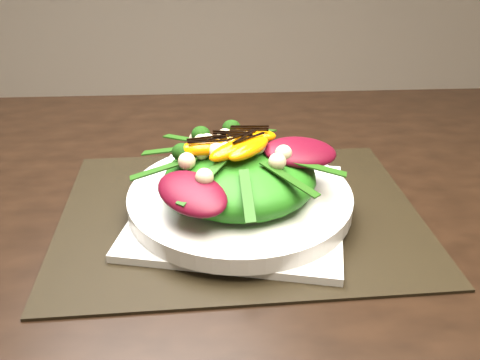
{
  "coord_description": "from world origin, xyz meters",
  "views": [
    {
      "loc": [
        0.02,
        -0.55,
        1.09
      ],
      "look_at": [
        0.05,
        -0.01,
        0.8
      ],
      "focal_mm": 38.0,
      "sensor_mm": 36.0,
      "label": 1
    }
  ],
  "objects": [
    {
      "name": "placemat",
      "position": [
        0.05,
        -0.01,
        0.75
      ],
      "size": [
        0.45,
        0.35,
        0.0
      ],
      "primitive_type": "cube",
      "rotation": [
        0.0,
        0.0,
        0.03
      ],
      "color": "black",
      "rests_on": "dining_table"
    },
    {
      "name": "dining_table",
      "position": [
        0.0,
        0.0,
        0.73
      ],
      "size": [
        1.6,
        0.9,
        0.75
      ],
      "primitive_type": "cube",
      "color": "black",
      "rests_on": "floor"
    },
    {
      "name": "salad_bowl",
      "position": [
        0.05,
        -0.01,
        0.77
      ],
      "size": [
        0.36,
        0.36,
        0.02
      ],
      "primitive_type": "cylinder",
      "rotation": [
        0.0,
        0.0,
        -0.38
      ],
      "color": "silver",
      "rests_on": "plate_base"
    },
    {
      "name": "radicchio_leaf",
      "position": [
        0.12,
        -0.01,
        0.83
      ],
      "size": [
        0.1,
        0.07,
        0.02
      ],
      "primitive_type": "ellipsoid",
      "rotation": [
        0.0,
        0.0,
        0.15
      ],
      "color": "#450714",
      "rests_on": "lettuce_mound"
    },
    {
      "name": "macadamia_nut",
      "position": [
        0.07,
        -0.05,
        0.84
      ],
      "size": [
        0.02,
        0.02,
        0.02
      ],
      "primitive_type": "sphere",
      "rotation": [
        0.0,
        0.0,
        0.25
      ],
      "color": "beige",
      "rests_on": "lettuce_mound"
    },
    {
      "name": "lettuce_mound",
      "position": [
        0.05,
        -0.01,
        0.8
      ],
      "size": [
        0.2,
        0.2,
        0.06
      ],
      "primitive_type": "ellipsoid",
      "rotation": [
        0.0,
        0.0,
        0.06
      ],
      "color": "#266813",
      "rests_on": "salad_bowl"
    },
    {
      "name": "broccoli_floret",
      "position": [
        -0.0,
        0.03,
        0.84
      ],
      "size": [
        0.03,
        0.03,
        0.03
      ],
      "primitive_type": "sphere",
      "rotation": [
        0.0,
        0.0,
        -0.03
      ],
      "color": "black",
      "rests_on": "lettuce_mound"
    },
    {
      "name": "orange_segment",
      "position": [
        0.05,
        0.01,
        0.84
      ],
      "size": [
        0.07,
        0.03,
        0.02
      ],
      "primitive_type": "ellipsoid",
      "rotation": [
        0.0,
        0.0,
        0.1
      ],
      "color": "orange",
      "rests_on": "lettuce_mound"
    },
    {
      "name": "balsamic_drizzle",
      "position": [
        0.05,
        0.01,
        0.85
      ],
      "size": [
        0.05,
        0.01,
        0.0
      ],
      "primitive_type": "cube",
      "rotation": [
        0.0,
        0.0,
        0.1
      ],
      "color": "black",
      "rests_on": "orange_segment"
    },
    {
      "name": "plate_base",
      "position": [
        0.05,
        -0.01,
        0.76
      ],
      "size": [
        0.3,
        0.3,
        0.01
      ],
      "primitive_type": "cube",
      "rotation": [
        0.0,
        0.0,
        -0.22
      ],
      "color": "silver",
      "rests_on": "placemat"
    }
  ]
}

